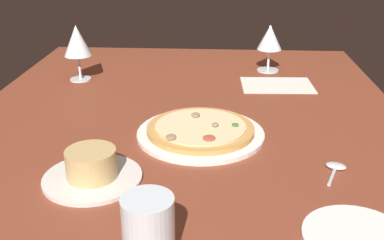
{
  "coord_description": "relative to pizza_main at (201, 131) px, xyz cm",
  "views": [
    {
      "loc": [
        -99.38,
        -7.96,
        48.5
      ],
      "look_at": [
        -2.02,
        -2.07,
        7.0
      ],
      "focal_mm": 43.26,
      "sensor_mm": 36.0,
      "label": 1
    }
  ],
  "objects": [
    {
      "name": "pizza_main",
      "position": [
        0.0,
        0.0,
        0.0
      ],
      "size": [
        28.94,
        28.94,
        3.36
      ],
      "color": "white",
      "rests_on": "dining_table"
    },
    {
      "name": "spoon",
      "position": [
        -14.36,
        -26.98,
        -0.7
      ],
      "size": [
        9.27,
        5.56,
        1.0
      ],
      "color": "silver",
      "rests_on": "dining_table"
    },
    {
      "name": "side_plate",
      "position": [
        -36.39,
        -25.6,
        -0.71
      ],
      "size": [
        17.03,
        17.03,
        0.9
      ],
      "primitive_type": "cylinder",
      "color": "white",
      "rests_on": "dining_table"
    },
    {
      "name": "paper_menu",
      "position": [
        36.8,
        -21.24,
        -1.01
      ],
      "size": [
        15.29,
        21.5,
        0.3
      ],
      "primitive_type": "cube",
      "rotation": [
        0.0,
        0.0,
        0.04
      ],
      "color": "silver",
      "rests_on": "dining_table"
    },
    {
      "name": "wine_glass_near",
      "position": [
        38.85,
        38.84,
        10.7
      ],
      "size": [
        8.31,
        8.31,
        16.93
      ],
      "color": "silver",
      "rests_on": "dining_table"
    },
    {
      "name": "water_glass",
      "position": [
        -42.15,
        5.53,
        3.27
      ],
      "size": [
        7.55,
        7.55,
        10.04
      ],
      "color": "silver",
      "rests_on": "dining_table"
    },
    {
      "name": "dining_table",
      "position": [
        4.07,
        4.13,
        -3.16
      ],
      "size": [
        150.0,
        110.0,
        4.0
      ],
      "primitive_type": "cube",
      "color": "brown",
      "rests_on": "ground"
    },
    {
      "name": "ramekin_on_saucer",
      "position": [
        -20.83,
        19.43,
        1.21
      ],
      "size": [
        18.67,
        18.67,
        6.21
      ],
      "color": "silver",
      "rests_on": "dining_table"
    },
    {
      "name": "wine_glass_far",
      "position": [
        51.83,
        -19.83,
        9.45
      ],
      "size": [
        7.91,
        7.91,
        15.05
      ],
      "color": "silver",
      "rests_on": "dining_table"
    }
  ]
}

